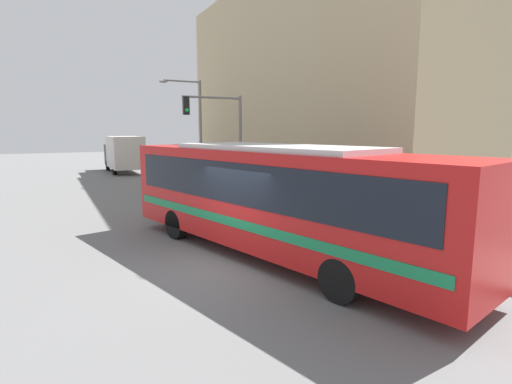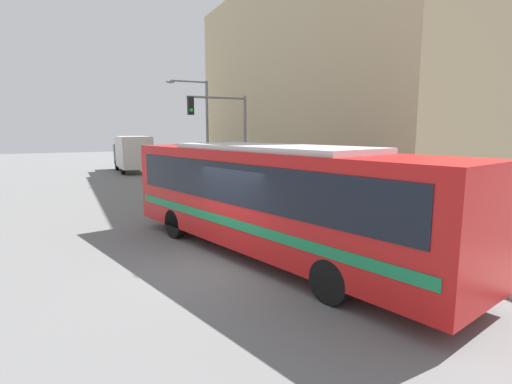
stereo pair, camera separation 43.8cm
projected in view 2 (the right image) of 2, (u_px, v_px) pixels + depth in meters
ground_plane at (229, 265)px, 10.36m from camera, size 120.00×120.00×0.00m
sidewalk at (205, 175)px, 30.73m from camera, size 2.99×70.00×0.18m
building_facade at (310, 84)px, 24.91m from camera, size 6.00×22.78×12.68m
city_bus at (271, 193)px, 10.83m from camera, size 5.04×11.36×3.08m
delivery_truck at (132, 153)px, 33.27m from camera, size 2.35×6.57×2.97m
fire_hydrant at (313, 205)px, 15.80m from camera, size 0.26×0.34×0.72m
traffic_light_pole at (225, 126)px, 21.05m from camera, size 3.28×0.35×5.11m
parking_meter at (240, 174)px, 22.17m from camera, size 0.14×0.14×1.27m
street_lamp at (201, 120)px, 27.21m from camera, size 2.85×0.28×6.60m
pedestrian_near_corner at (293, 182)px, 18.49m from camera, size 0.34×0.34×1.76m
pedestrian_mid_block at (228, 168)px, 25.45m from camera, size 0.34×0.34×1.74m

